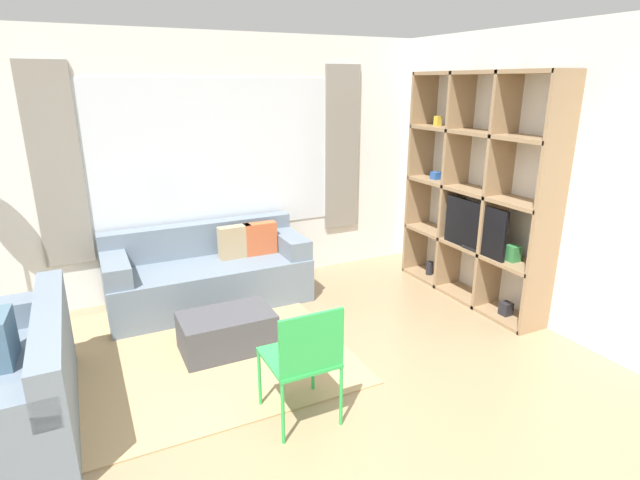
% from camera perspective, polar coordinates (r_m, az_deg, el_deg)
% --- Properties ---
extents(ground_plane, '(16.00, 16.00, 0.00)m').
position_cam_1_polar(ground_plane, '(3.36, 4.96, -23.68)').
color(ground_plane, '#9E7F5B').
extents(wall_back, '(6.07, 0.11, 2.70)m').
position_cam_1_polar(wall_back, '(5.51, -11.82, 8.36)').
color(wall_back, white).
rests_on(wall_back, ground_plane).
extents(wall_right, '(0.07, 4.30, 2.70)m').
position_cam_1_polar(wall_right, '(5.37, 19.74, 7.40)').
color(wall_right, white).
rests_on(wall_right, ground_plane).
extents(area_rug, '(2.94, 2.25, 0.01)m').
position_cam_1_polar(area_rug, '(4.49, -17.66, -12.72)').
color(area_rug, tan).
rests_on(area_rug, ground_plane).
extents(shelving_unit, '(0.36, 1.85, 2.31)m').
position_cam_1_polar(shelving_unit, '(5.33, 17.61, 5.11)').
color(shelving_unit, silver).
rests_on(shelving_unit, ground_plane).
extents(couch_main, '(1.99, 0.82, 0.80)m').
position_cam_1_polar(couch_main, '(5.28, -12.52, -3.85)').
color(couch_main, slate).
rests_on(couch_main, ground_plane).
extents(couch_side, '(0.82, 1.61, 0.80)m').
position_cam_1_polar(couch_side, '(3.95, -31.90, -14.05)').
color(couch_side, slate).
rests_on(couch_side, ground_plane).
extents(ottoman, '(0.78, 0.48, 0.34)m').
position_cam_1_polar(ottoman, '(4.40, -10.57, -10.32)').
color(ottoman, '#47474C').
rests_on(ottoman, ground_plane).
extents(folding_chair, '(0.44, 0.46, 0.86)m').
position_cam_1_polar(folding_chair, '(3.33, -1.84, -12.99)').
color(folding_chair, green).
rests_on(folding_chair, ground_plane).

